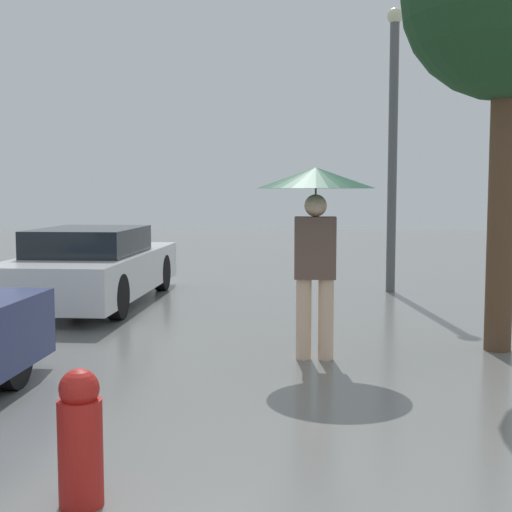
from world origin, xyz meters
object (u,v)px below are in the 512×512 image
at_px(fire_hydrant, 80,438).
at_px(street_lamp, 393,138).
at_px(pedestrian, 316,204).
at_px(parked_car_farthest, 94,267).

bearing_deg(fire_hydrant, street_lamp, 73.19).
xyz_separation_m(street_lamp, fire_hydrant, (-2.58, -8.54, -2.23)).
relative_size(pedestrian, street_lamp, 0.41).
bearing_deg(fire_hydrant, pedestrian, 70.02).
xyz_separation_m(pedestrian, parked_car_farthest, (-3.39, 3.43, -1.04)).
height_order(parked_car_farthest, street_lamp, street_lamp).
relative_size(parked_car_farthest, street_lamp, 0.96).
height_order(pedestrian, street_lamp, street_lamp).
bearing_deg(street_lamp, parked_car_farthest, -161.34).
distance_m(pedestrian, fire_hydrant, 3.95).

